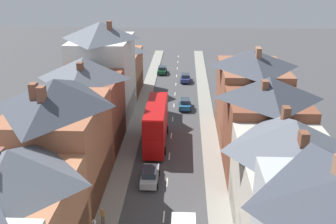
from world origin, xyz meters
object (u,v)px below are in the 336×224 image
object	(u,v)px
car_parked_right_a	(162,70)
car_mid_black	(185,78)
car_parked_left_a	(185,104)
car_near_blue	(150,175)
pedestrian_mid_left	(103,215)
double_decker_bus_lead	(156,123)

from	to	relation	value
car_parked_right_a	car_mid_black	world-z (taller)	car_mid_black
car_parked_left_a	car_parked_right_a	world-z (taller)	car_parked_left_a
car_near_blue	pedestrian_mid_left	bearing A→B (deg)	-115.18
double_decker_bus_lead	car_parked_right_a	bearing A→B (deg)	92.16
car_parked_left_a	pedestrian_mid_left	bearing A→B (deg)	-103.28
pedestrian_mid_left	double_decker_bus_lead	bearing A→B (deg)	78.36
car_mid_black	pedestrian_mid_left	distance (m)	45.82
double_decker_bus_lead	car_parked_right_a	world-z (taller)	double_decker_bus_lead
car_mid_black	double_decker_bus_lead	bearing A→B (deg)	-97.25
double_decker_bus_lead	car_near_blue	size ratio (longest dim) A/B	2.50
car_parked_right_a	car_mid_black	xyz separation A→B (m)	(4.90, -5.80, 0.01)
double_decker_bus_lead	car_parked_left_a	bearing A→B (deg)	74.65
double_decker_bus_lead	car_near_blue	bearing A→B (deg)	-89.95
double_decker_bus_lead	car_parked_left_a	xyz separation A→B (m)	(3.61, 13.14, -1.98)
car_parked_right_a	car_near_blue	bearing A→B (deg)	-88.29
double_decker_bus_lead	car_parked_right_a	xyz separation A→B (m)	(-1.29, 34.16, -2.01)
car_parked_left_a	pedestrian_mid_left	size ratio (longest dim) A/B	2.59
car_near_blue	car_parked_left_a	bearing A→B (deg)	80.96
car_mid_black	pedestrian_mid_left	world-z (taller)	pedestrian_mid_left
car_near_blue	car_parked_right_a	world-z (taller)	car_near_blue
car_mid_black	pedestrian_mid_left	xyz separation A→B (m)	(-7.09, -45.27, 0.22)
double_decker_bus_lead	pedestrian_mid_left	xyz separation A→B (m)	(-3.48, -16.91, -1.78)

